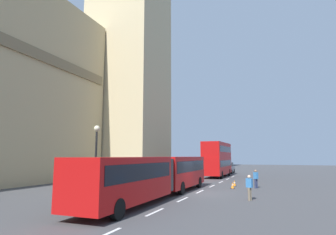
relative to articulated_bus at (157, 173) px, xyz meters
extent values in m
plane|color=#424244|center=(3.44, -1.99, -1.75)|extent=(160.00, 160.00, 0.00)
cube|color=silver|center=(-9.37, -1.99, -1.74)|extent=(2.20, 0.16, 0.01)
cube|color=silver|center=(-4.77, -1.99, -1.74)|extent=(2.20, 0.16, 0.01)
cube|color=silver|center=(-0.17, -1.99, -1.74)|extent=(2.20, 0.16, 0.01)
cube|color=silver|center=(4.43, -1.99, -1.74)|extent=(2.20, 0.16, 0.01)
cube|color=silver|center=(9.03, -1.99, -1.74)|extent=(2.20, 0.16, 0.01)
cube|color=silver|center=(13.63, -1.99, -1.74)|extent=(2.20, 0.16, 0.01)
cube|color=silver|center=(18.23, -1.99, -1.74)|extent=(2.20, 0.16, 0.01)
cube|color=silver|center=(22.83, -1.99, -1.74)|extent=(2.20, 0.16, 0.01)
cube|color=#C6B284|center=(19.93, 14.01, 22.49)|extent=(10.79, 10.79, 48.48)
cube|color=#B20F0F|center=(4.60, 0.01, -0.10)|extent=(8.32, 2.50, 2.50)
cube|color=black|center=(4.60, 0.01, 0.35)|extent=(7.65, 2.54, 0.90)
cube|color=#B20F0F|center=(-4.61, 0.01, -0.10)|extent=(8.32, 2.50, 2.50)
cube|color=black|center=(-4.61, 0.01, 0.35)|extent=(7.65, 2.54, 0.90)
cylinder|color=#3F3F3F|center=(0.00, 0.01, -0.10)|extent=(2.38, 2.38, 2.25)
cylinder|color=black|center=(7.27, -1.12, -1.25)|extent=(1.00, 0.30, 1.00)
cylinder|color=black|center=(2.11, -1.12, -1.25)|extent=(1.00, 0.30, 1.00)
cylinder|color=black|center=(-7.11, -1.12, -1.25)|extent=(1.00, 0.30, 1.00)
cube|color=#B20F0F|center=(21.65, 0.01, -0.15)|extent=(9.63, 2.50, 2.40)
cube|color=#1E232D|center=(21.65, 0.01, 0.20)|extent=(8.67, 2.54, 0.84)
cube|color=#B20F0F|center=(21.65, 0.01, 2.10)|extent=(9.44, 2.50, 2.10)
cube|color=#1E232D|center=(21.65, 0.01, 2.20)|extent=(8.67, 2.54, 0.84)
cylinder|color=black|center=(24.73, -1.12, -1.25)|extent=(1.00, 0.30, 1.00)
cylinder|color=black|center=(18.57, -1.12, -1.25)|extent=(1.00, 0.30, 1.00)
cube|color=gray|center=(31.29, 0.15, -1.05)|extent=(4.40, 1.80, 0.90)
cube|color=black|center=(31.09, 0.15, -0.25)|extent=(2.46, 1.66, 0.70)
cylinder|color=black|center=(32.69, -0.66, -1.43)|extent=(0.64, 0.30, 0.64)
cylinder|color=black|center=(29.88, -0.66, -1.43)|extent=(0.64, 0.30, 0.64)
cube|color=black|center=(7.69, -4.20, -1.73)|extent=(0.36, 0.36, 0.03)
cone|color=orange|center=(7.69, -4.20, -1.44)|extent=(0.28, 0.28, 0.55)
cylinder|color=white|center=(7.69, -4.20, -1.41)|extent=(0.17, 0.17, 0.08)
cube|color=black|center=(9.85, -4.06, -1.73)|extent=(0.36, 0.36, 0.03)
cone|color=orange|center=(9.85, -4.06, -1.44)|extent=(0.28, 0.28, 0.55)
cylinder|color=white|center=(9.85, -4.06, -1.41)|extent=(0.17, 0.17, 0.08)
cylinder|color=black|center=(-1.24, 4.51, -1.60)|extent=(0.32, 0.32, 0.30)
cylinder|color=black|center=(-1.24, 4.51, 0.65)|extent=(0.16, 0.16, 4.80)
sphere|color=beige|center=(-1.24, 4.51, 3.30)|extent=(0.44, 0.44, 0.44)
cylinder|color=#726651|center=(0.98, -6.30, -1.32)|extent=(0.16, 0.16, 0.86)
cylinder|color=#726651|center=(1.17, -6.37, -1.32)|extent=(0.16, 0.16, 0.86)
cube|color=#3372B2|center=(1.07, -6.34, -0.59)|extent=(0.36, 0.46, 0.60)
sphere|color=beige|center=(1.07, -6.34, -0.17)|extent=(0.22, 0.22, 0.22)
cylinder|color=#262D4C|center=(8.77, -6.27, -1.32)|extent=(0.16, 0.16, 0.86)
cylinder|color=#262D4C|center=(8.61, -6.15, -1.32)|extent=(0.16, 0.16, 0.86)
cube|color=#3372B2|center=(8.69, -6.21, -0.59)|extent=(0.43, 0.47, 0.60)
sphere|color=#936B4C|center=(8.69, -6.21, -0.17)|extent=(0.22, 0.22, 0.22)
camera|label=1|loc=(-18.61, -8.23, 1.21)|focal=29.37mm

